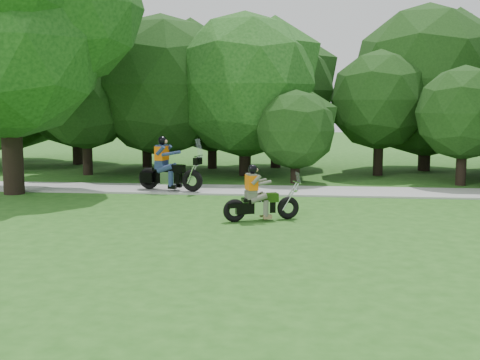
{
  "coord_description": "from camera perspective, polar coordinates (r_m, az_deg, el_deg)",
  "views": [
    {
      "loc": [
        -0.78,
        -12.57,
        3.07
      ],
      "look_at": [
        -2.46,
        2.87,
        1.05
      ],
      "focal_mm": 45.0,
      "sensor_mm": 36.0,
      "label": 1
    }
  ],
  "objects": [
    {
      "name": "ground",
      "position": [
        12.96,
        9.53,
        -6.39
      ],
      "size": [
        100.0,
        100.0,
        0.0
      ],
      "primitive_type": "plane",
      "color": "#255819",
      "rests_on": "ground"
    },
    {
      "name": "chopper_motorcycle",
      "position": [
        15.58,
        1.71,
        -1.92
      ],
      "size": [
        2.01,
        1.09,
        1.48
      ],
      "rotation": [
        0.0,
        0.0,
        0.38
      ],
      "color": "black",
      "rests_on": "ground"
    },
    {
      "name": "big_tree_west",
      "position": [
        21.9,
        -20.96,
        13.97
      ],
      "size": [
        8.64,
        6.56,
        9.96
      ],
      "color": "black",
      "rests_on": "ground"
    },
    {
      "name": "walkway",
      "position": [
        20.81,
        8.28,
        -1.07
      ],
      "size": [
        60.0,
        2.2,
        0.06
      ],
      "primitive_type": "cube",
      "color": "#9C9C97",
      "rests_on": "ground"
    },
    {
      "name": "touring_motorcycle",
      "position": [
        20.74,
        -7.01,
        0.88
      ],
      "size": [
        2.4,
        1.17,
        1.86
      ],
      "rotation": [
        0.0,
        0.0,
        -0.26
      ],
      "color": "black",
      "rests_on": "walkway"
    },
    {
      "name": "tree_line",
      "position": [
        27.08,
        9.13,
        8.46
      ],
      "size": [
        40.59,
        12.54,
        7.64
      ],
      "color": "black",
      "rests_on": "ground"
    }
  ]
}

